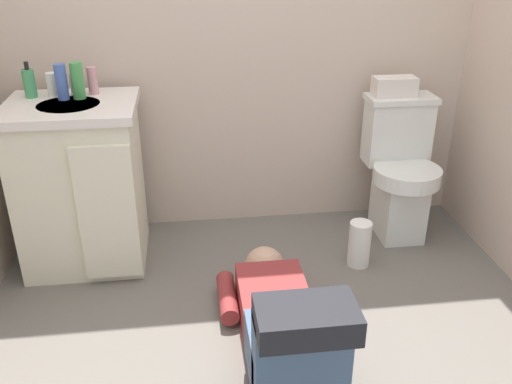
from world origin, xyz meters
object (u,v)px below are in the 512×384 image
Objects in this scene: faucet at (73,84)px; bottle_blue at (61,82)px; tissue_box at (394,87)px; soap_dispenser at (29,83)px; person_plumber at (282,322)px; paper_towel_roll at (359,244)px; bottle_green at (78,81)px; toilet at (400,170)px; vanity_cabinet at (82,184)px; bottle_pink at (93,81)px; bottle_white at (53,84)px.

faucet is 0.09m from bottle_blue.
tissue_box is 1.33× the size of soap_dispenser.
person_plumber is at bearing -46.41° from bottle_blue.
tissue_box is 0.84m from paper_towel_roll.
bottle_green reaches higher than paper_towel_roll.
toilet is 1.72m from faucet.
toilet is 7.50× the size of faucet.
bottle_pink is (0.09, 0.15, 0.47)m from vanity_cabinet.
person_plumber is at bearing -49.05° from bottle_green.
bottle_white is at bearing 165.21° from paper_towel_roll.
bottle_pink is (-1.55, 0.07, 0.52)m from toilet.
bottle_pink is at bearing 51.97° from bottle_green.
tissue_box reaches higher than vanity_cabinet.
toilet is at bearing -2.36° from faucet.
bottle_white is 0.65× the size of bottle_green.
bottle_white is at bearing -178.96° from tissue_box.
bottle_pink reaches higher than paper_towel_roll.
bottle_green is at bearing -61.44° from faucet.
vanity_cabinet is 4.87× the size of bottle_green.
person_plumber is 1.44m from bottle_pink.
bottle_white is at bearing 6.75° from soap_dispenser.
paper_towel_roll is at bearing -14.79° from bottle_white.
faucet is 0.59× the size of bottle_green.
vanity_cabinet is 0.49m from bottle_green.
bottle_blue is at bearing 167.39° from paper_towel_roll.
bottle_green is 0.09m from bottle_pink.
toilet is 1.70m from bottle_green.
vanity_cabinet is at bearing 169.82° from paper_towel_roll.
soap_dispenser is at bearing 159.58° from bottle_blue.
vanity_cabinet is 3.46× the size of paper_towel_roll.
bottle_pink reaches higher than vanity_cabinet.
faucet is 1.59m from paper_towel_roll.
soap_dispenser reaches higher than bottle_blue.
bottle_pink is (0.06, 0.07, -0.02)m from bottle_green.
soap_dispenser is 0.23m from bottle_green.
tissue_box is 1.51m from bottle_pink.
bottle_white is 0.09m from bottle_blue.
bottle_pink reaches higher than toilet.
bottle_pink is at bearing 3.91° from soap_dispenser.
tissue_box is 1.57m from bottle_green.
person_plumber is 6.33× the size of bottle_green.
bottle_blue is 1.26× the size of bottle_pink.
faucet is at bearing 177.64° from toilet.
faucet is 0.09m from bottle_white.
paper_towel_roll is (1.25, -0.39, -0.77)m from bottle_pink.
bottle_green is (0.04, -0.07, 0.03)m from faucet.
toilet is 3.16× the size of paper_towel_roll.
faucet is 0.42× the size of paper_towel_roll.
toilet is at bearing 0.36° from bottle_blue.
faucet is 0.92× the size of bottle_white.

